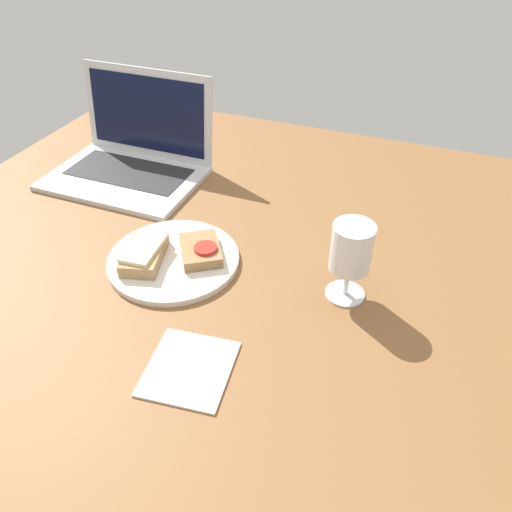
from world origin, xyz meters
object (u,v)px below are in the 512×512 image
laptop (133,153)px  napkin (189,368)px  plate (174,260)px  sandwich_with_tomato (201,250)px  sandwich_with_cheese (144,253)px  wine_glass (351,251)px

laptop → napkin: 63.65cm
plate → sandwich_with_tomato: (4.57, 2.53, 1.75)cm
sandwich_with_cheese → laptop: 37.07cm
napkin → wine_glass: bearing=54.3°
plate → napkin: size_ratio=1.86×
sandwich_with_tomato → sandwich_with_cheese: sandwich_with_cheese is taller
sandwich_with_cheese → napkin: 26.82cm
sandwich_with_cheese → sandwich_with_tomato: bearing=29.5°
wine_glass → laptop: laptop is taller
wine_glass → napkin: wine_glass is taller
plate → laptop: (-25.71, 27.73, 4.19)cm
plate → sandwich_with_cheese: sandwich_with_cheese is taller
sandwich_with_tomato → laptop: laptop is taller
napkin → plate: bearing=123.9°
sandwich_with_cheese → wine_glass: wine_glass is taller
wine_glass → napkin: size_ratio=1.09×
sandwich_with_cheese → plate: bearing=30.0°
wine_glass → laptop: (-57.73, 24.68, -4.86)cm
sandwich_with_tomato → napkin: 26.02cm
plate → laptop: size_ratio=0.71×
sandwich_with_cheese → wine_glass: size_ratio=0.88×
sandwich_with_tomato → wine_glass: wine_glass is taller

